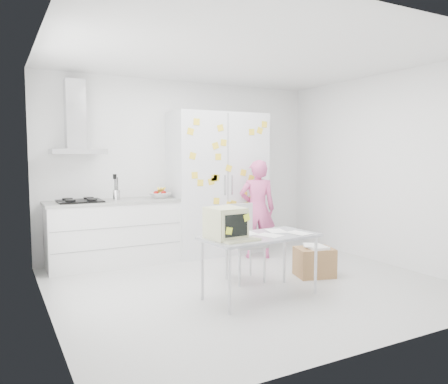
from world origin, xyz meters
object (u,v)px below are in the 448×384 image
chair (242,237)px  cardboard_box (314,262)px  person (257,209)px  desk (239,230)px

chair → cardboard_box: 1.00m
person → chair: size_ratio=1.57×
desk → chair: size_ratio=1.40×
person → chair: 1.21m
chair → cardboard_box: chair is taller
desk → chair: desk is taller
cardboard_box → desk: bearing=-165.4°
chair → cardboard_box: bearing=-17.6°
cardboard_box → chair: bearing=160.5°
person → desk: person is taller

